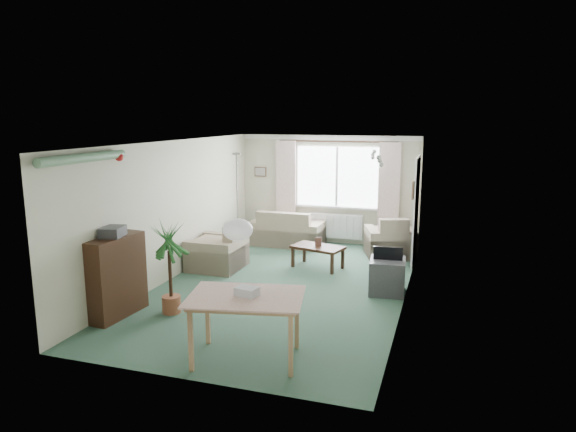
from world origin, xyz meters
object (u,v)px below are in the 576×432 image
(tv_cube, at_px, (387,276))
(pet_bed, at_px, (385,276))
(sofa, at_px, (288,227))
(dining_table, at_px, (246,328))
(coffee_table, at_px, (318,257))
(armchair_left, at_px, (217,246))
(armchair_corner, at_px, (390,236))
(houseplant, at_px, (170,268))
(bookshelf, at_px, (117,277))

(tv_cube, height_order, pet_bed, tv_cube)
(sofa, bearing_deg, dining_table, 103.51)
(coffee_table, bearing_deg, tv_cube, -35.44)
(armchair_left, height_order, coffee_table, armchair_left)
(armchair_corner, height_order, houseplant, houseplant)
(dining_table, xyz_separation_m, pet_bed, (1.17, 3.50, -0.32))
(armchair_corner, relative_size, houseplant, 0.69)
(coffee_table, height_order, pet_bed, coffee_table)
(armchair_corner, xyz_separation_m, armchair_left, (-2.98, -1.86, 0.01))
(tv_cube, distance_m, pet_bed, 0.71)
(armchair_left, bearing_deg, pet_bed, 95.23)
(tv_cube, bearing_deg, bookshelf, -153.79)
(sofa, distance_m, dining_table, 5.48)
(houseplant, bearing_deg, dining_table, -32.53)
(dining_table, bearing_deg, houseplant, 147.47)
(sofa, distance_m, houseplant, 4.36)
(armchair_corner, distance_m, coffee_table, 1.75)
(coffee_table, relative_size, pet_bed, 1.66)
(pet_bed, bearing_deg, bookshelf, -140.68)
(armchair_left, bearing_deg, sofa, 161.76)
(armchair_corner, bearing_deg, sofa, -24.41)
(dining_table, height_order, pet_bed, dining_table)
(coffee_table, height_order, dining_table, dining_table)
(coffee_table, bearing_deg, dining_table, -88.10)
(coffee_table, bearing_deg, armchair_corner, 46.86)
(armchair_corner, bearing_deg, dining_table, 60.20)
(houseplant, bearing_deg, pet_bed, 41.94)
(sofa, relative_size, bookshelf, 1.35)
(sofa, distance_m, bookshelf, 4.78)
(sofa, height_order, bookshelf, bookshelf)
(armchair_left, height_order, pet_bed, armchair_left)
(armchair_corner, bearing_deg, houseplant, 38.97)
(bookshelf, height_order, dining_table, bookshelf)
(armchair_left, height_order, tv_cube, armchair_left)
(armchair_corner, relative_size, tv_cube, 1.53)
(sofa, relative_size, tv_cube, 2.56)
(coffee_table, bearing_deg, houseplant, -117.44)
(coffee_table, bearing_deg, armchair_left, -161.54)
(houseplant, bearing_deg, coffee_table, 62.56)
(armchair_corner, relative_size, bookshelf, 0.80)
(bookshelf, bearing_deg, sofa, 81.90)
(sofa, distance_m, pet_bed, 3.03)
(pet_bed, bearing_deg, dining_table, -108.53)
(armchair_left, xyz_separation_m, houseplant, (0.33, -2.22, 0.24))
(sofa, bearing_deg, armchair_corner, 174.49)
(dining_table, relative_size, tv_cube, 2.00)
(armchair_corner, distance_m, armchair_left, 3.51)
(tv_cube, bearing_deg, armchair_corner, 90.73)
(sofa, relative_size, pet_bed, 2.77)
(armchair_left, relative_size, bookshelf, 0.83)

